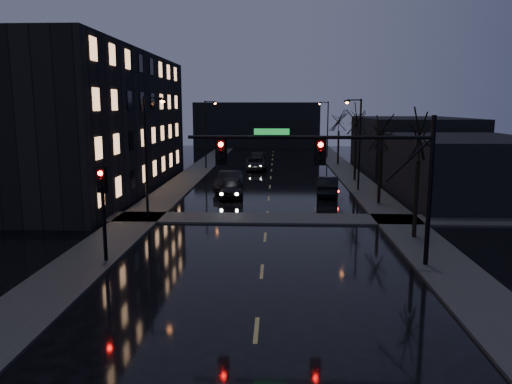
# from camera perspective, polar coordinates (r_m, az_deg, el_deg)

# --- Properties ---
(ground) EXTENTS (160.00, 160.00, 0.00)m
(ground) POSITION_cam_1_polar(r_m,az_deg,el_deg) (15.52, -0.29, -18.66)
(ground) COLOR black
(ground) RESTS_ON ground
(sidewalk_left) EXTENTS (3.00, 140.00, 0.12)m
(sidewalk_left) POSITION_cam_1_polar(r_m,az_deg,el_deg) (50.02, -8.14, 1.28)
(sidewalk_left) COLOR #2D2D2B
(sidewalk_left) RESTS_ON ground
(sidewalk_right) EXTENTS (3.00, 140.00, 0.12)m
(sidewalk_right) POSITION_cam_1_polar(r_m,az_deg,el_deg) (49.80, 11.48, 1.14)
(sidewalk_right) COLOR #2D2D2B
(sidewalk_right) RESTS_ON ground
(sidewalk_cross) EXTENTS (40.00, 3.00, 0.12)m
(sidewalk_cross) POSITION_cam_1_polar(r_m,az_deg,el_deg) (32.96, 1.24, -3.05)
(sidewalk_cross) COLOR #2D2D2B
(sidewalk_cross) RESTS_ON ground
(apartment_block) EXTENTS (12.00, 30.00, 12.00)m
(apartment_block) POSITION_cam_1_polar(r_m,az_deg,el_deg) (46.90, -19.19, 7.57)
(apartment_block) COLOR black
(apartment_block) RESTS_ON ground
(commercial_right_near) EXTENTS (10.00, 14.00, 5.00)m
(commercial_right_near) POSITION_cam_1_polar(r_m,az_deg,el_deg) (42.60, 22.84, 2.44)
(commercial_right_near) COLOR black
(commercial_right_near) RESTS_ON ground
(commercial_right_far) EXTENTS (12.00, 18.00, 6.00)m
(commercial_right_far) POSITION_cam_1_polar(r_m,az_deg,el_deg) (63.91, 17.33, 5.42)
(commercial_right_far) COLOR black
(commercial_right_far) RESTS_ON ground
(far_block) EXTENTS (22.00, 10.00, 8.00)m
(far_block) POSITION_cam_1_polar(r_m,az_deg,el_deg) (91.76, 0.15, 7.69)
(far_block) COLOR black
(far_block) RESTS_ON ground
(signal_mast) EXTENTS (11.11, 0.41, 7.00)m
(signal_mast) POSITION_cam_1_polar(r_m,az_deg,el_deg) (22.99, 10.43, 3.33)
(signal_mast) COLOR black
(signal_mast) RESTS_ON ground
(signal_pole_left) EXTENTS (0.35, 0.41, 4.53)m
(signal_pole_left) POSITION_cam_1_polar(r_m,az_deg,el_deg) (24.44, -17.10, -0.96)
(signal_pole_left) COLOR black
(signal_pole_left) RESTS_ON ground
(tree_near) EXTENTS (3.52, 3.52, 8.08)m
(tree_near) POSITION_cam_1_polar(r_m,az_deg,el_deg) (28.72, 18.22, 6.97)
(tree_near) COLOR black
(tree_near) RESTS_ON ground
(tree_mid_a) EXTENTS (3.30, 3.30, 7.58)m
(tree_mid_a) POSITION_cam_1_polar(r_m,az_deg,el_deg) (38.45, 14.17, 7.17)
(tree_mid_a) COLOR black
(tree_mid_a) RESTS_ON ground
(tree_mid_b) EXTENTS (3.74, 3.74, 8.59)m
(tree_mid_b) POSITION_cam_1_polar(r_m,az_deg,el_deg) (50.23, 11.44, 8.72)
(tree_mid_b) COLOR black
(tree_mid_b) RESTS_ON ground
(tree_far) EXTENTS (3.43, 3.43, 7.88)m
(tree_far) POSITION_cam_1_polar(r_m,az_deg,el_deg) (64.11, 9.48, 8.49)
(tree_far) COLOR black
(tree_far) RESTS_ON ground
(streetlight_l_near) EXTENTS (1.53, 0.28, 8.00)m
(streetlight_l_near) POSITION_cam_1_polar(r_m,az_deg,el_deg) (32.78, -12.17, 5.00)
(streetlight_l_near) COLOR black
(streetlight_l_near) RESTS_ON ground
(streetlight_l_far) EXTENTS (1.53, 0.28, 8.00)m
(streetlight_l_far) POSITION_cam_1_polar(r_m,az_deg,el_deg) (59.26, -5.60, 7.23)
(streetlight_l_far) COLOR black
(streetlight_l_far) RESTS_ON ground
(streetlight_r_mid) EXTENTS (1.53, 0.28, 8.00)m
(streetlight_r_mid) POSITION_cam_1_polar(r_m,az_deg,el_deg) (44.25, 11.51, 6.22)
(streetlight_r_mid) COLOR black
(streetlight_r_mid) RESTS_ON ground
(streetlight_r_far) EXTENTS (1.53, 0.28, 8.00)m
(streetlight_r_far) POSITION_cam_1_polar(r_m,az_deg,el_deg) (72.01, 8.03, 7.63)
(streetlight_r_far) COLOR black
(streetlight_r_far) RESTS_ON ground
(oncoming_car_a) EXTENTS (2.23, 4.86, 1.61)m
(oncoming_car_a) POSITION_cam_1_polar(r_m,az_deg,el_deg) (40.82, -2.81, 0.51)
(oncoming_car_a) COLOR black
(oncoming_car_a) RESTS_ON ground
(oncoming_car_b) EXTENTS (2.22, 5.30, 1.70)m
(oncoming_car_b) POSITION_cam_1_polar(r_m,az_deg,el_deg) (44.13, -3.13, 1.27)
(oncoming_car_b) COLOR black
(oncoming_car_b) RESTS_ON ground
(oncoming_car_c) EXTENTS (2.73, 5.35, 1.45)m
(oncoming_car_c) POSITION_cam_1_polar(r_m,az_deg,el_deg) (58.44, 0.01, 3.25)
(oncoming_car_c) COLOR black
(oncoming_car_c) RESTS_ON ground
(oncoming_car_d) EXTENTS (2.27, 5.42, 1.56)m
(oncoming_car_d) POSITION_cam_1_polar(r_m,az_deg,el_deg) (62.30, 0.16, 3.72)
(oncoming_car_d) COLOR black
(oncoming_car_d) RESTS_ON ground
(lead_car) EXTENTS (2.17, 4.99, 1.60)m
(lead_car) POSITION_cam_1_polar(r_m,az_deg,el_deg) (42.16, 8.18, 0.71)
(lead_car) COLOR black
(lead_car) RESTS_ON ground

